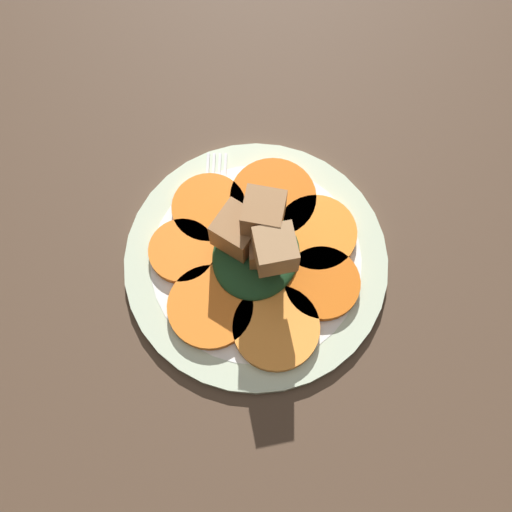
# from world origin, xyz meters

# --- Properties ---
(table_slab) EXTENTS (1.20, 1.20, 0.02)m
(table_slab) POSITION_xyz_m (0.00, 0.00, 0.01)
(table_slab) COLOR #4C3828
(table_slab) RESTS_ON ground
(plate) EXTENTS (0.29, 0.29, 0.01)m
(plate) POSITION_xyz_m (0.00, 0.00, 0.03)
(plate) COLOR beige
(plate) RESTS_ON table_slab
(carrot_slice_0) EXTENTS (0.09, 0.09, 0.01)m
(carrot_slice_0) POSITION_xyz_m (0.06, 0.05, 0.04)
(carrot_slice_0) COLOR orange
(carrot_slice_0) RESTS_ON plate
(carrot_slice_1) EXTENTS (0.08, 0.08, 0.01)m
(carrot_slice_1) POSITION_xyz_m (0.00, 0.08, 0.04)
(carrot_slice_1) COLOR #D56013
(carrot_slice_1) RESTS_ON plate
(carrot_slice_2) EXTENTS (0.09, 0.09, 0.01)m
(carrot_slice_2) POSITION_xyz_m (-0.05, 0.05, 0.04)
(carrot_slice_2) COLOR orange
(carrot_slice_2) RESTS_ON plate
(carrot_slice_3) EXTENTS (0.10, 0.10, 0.01)m
(carrot_slice_3) POSITION_xyz_m (-0.07, -0.01, 0.04)
(carrot_slice_3) COLOR #D45F12
(carrot_slice_3) RESTS_ON plate
(carrot_slice_4) EXTENTS (0.08, 0.08, 0.01)m
(carrot_slice_4) POSITION_xyz_m (-0.03, -0.07, 0.04)
(carrot_slice_4) COLOR orange
(carrot_slice_4) RESTS_ON plate
(carrot_slice_5) EXTENTS (0.07, 0.07, 0.01)m
(carrot_slice_5) POSITION_xyz_m (0.02, -0.08, 0.04)
(carrot_slice_5) COLOR orange
(carrot_slice_5) RESTS_ON plate
(carrot_slice_6) EXTENTS (0.09, 0.09, 0.01)m
(carrot_slice_6) POSITION_xyz_m (0.07, -0.02, 0.04)
(carrot_slice_6) COLOR orange
(carrot_slice_6) RESTS_ON plate
(center_pile) EXTENTS (0.10, 0.10, 0.10)m
(center_pile) POSITION_xyz_m (-0.00, 0.00, 0.07)
(center_pile) COLOR #1E4723
(center_pile) RESTS_ON plate
(fork) EXTENTS (0.17, 0.08, 0.00)m
(fork) POSITION_xyz_m (-0.02, -0.06, 0.03)
(fork) COLOR silver
(fork) RESTS_ON plate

